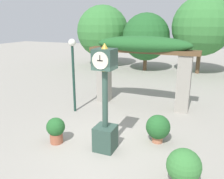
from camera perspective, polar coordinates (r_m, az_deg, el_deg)
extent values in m
plane|color=gray|center=(7.36, -1.74, -13.37)|extent=(60.00, 60.00, 0.00)
cube|color=#2D473D|center=(7.00, -1.61, -11.59)|extent=(0.58, 0.58, 0.73)
cylinder|color=#2D473D|center=(6.54, -1.69, -2.43)|extent=(0.16, 0.16, 1.62)
cylinder|color=gold|center=(6.33, -1.75, 4.73)|extent=(0.26, 0.26, 0.04)
cube|color=#2D473D|center=(6.28, -1.77, 7.34)|extent=(0.54, 0.54, 0.54)
cylinder|color=beige|center=(6.02, -2.88, 6.96)|extent=(0.44, 0.02, 0.44)
cylinder|color=beige|center=(6.53, -0.75, 7.69)|extent=(0.44, 0.02, 0.44)
cube|color=black|center=(6.01, -2.94, 6.94)|extent=(0.16, 0.01, 0.02)
cube|color=black|center=(6.00, -2.95, 7.57)|extent=(0.02, 0.01, 0.14)
cone|color=gold|center=(6.23, -1.80, 10.48)|extent=(0.19, 0.19, 0.15)
cube|color=gray|center=(10.94, -1.90, 3.17)|extent=(0.53, 0.53, 2.35)
cube|color=gray|center=(10.04, 16.85, 1.30)|extent=(0.53, 0.53, 2.35)
cube|color=brown|center=(9.87, 6.90, 9.08)|extent=(4.68, 0.11, 0.17)
cube|color=brown|center=(10.04, 7.18, 9.19)|extent=(4.68, 0.11, 0.17)
cube|color=brown|center=(10.21, 7.45, 9.29)|extent=(4.68, 0.11, 0.17)
cube|color=brown|center=(10.38, 7.72, 9.39)|extent=(4.68, 0.11, 0.17)
ellipsoid|color=#235B28|center=(10.10, 7.37, 10.70)|extent=(4.05, 1.13, 0.70)
cylinder|color=#9E563D|center=(7.65, -13.22, -11.25)|extent=(0.39, 0.39, 0.32)
sphere|color=#235B28|center=(7.49, -13.40, -8.72)|extent=(0.57, 0.57, 0.57)
sphere|color=#387A38|center=(5.75, 16.90, -17.16)|extent=(0.78, 0.78, 0.78)
cylinder|color=#B26B4C|center=(7.64, 10.85, -11.50)|extent=(0.33, 0.33, 0.23)
sphere|color=#235B28|center=(7.47, 11.01, -8.82)|extent=(0.75, 0.75, 0.75)
cylinder|color=#19382D|center=(9.70, -9.19, 2.32)|extent=(0.10, 0.10, 2.68)
sphere|color=white|center=(9.46, -9.60, 11.09)|extent=(0.29, 0.29, 0.29)
cylinder|color=brown|center=(20.19, -2.15, 7.70)|extent=(0.28, 0.28, 1.35)
sphere|color=#387A38|center=(19.99, -2.21, 13.79)|extent=(4.18, 4.18, 4.18)
cylinder|color=brown|center=(18.29, 7.94, 6.60)|extent=(0.28, 0.28, 1.30)
sphere|color=#235B28|center=(18.08, 8.17, 12.43)|extent=(3.47, 3.47, 3.47)
cylinder|color=brown|center=(18.08, 20.05, 6.60)|extent=(0.28, 0.28, 1.87)
sphere|color=#387A38|center=(17.88, 20.79, 14.05)|extent=(4.05, 4.05, 4.05)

